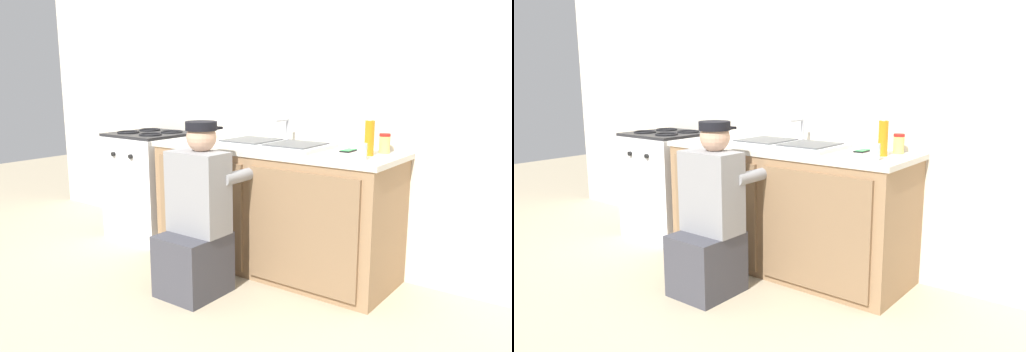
# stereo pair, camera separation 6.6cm
# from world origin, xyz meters

# --- Properties ---
(ground_plane) EXTENTS (12.00, 12.00, 0.00)m
(ground_plane) POSITION_xyz_m (0.00, 0.00, 0.00)
(ground_plane) COLOR tan
(back_wall) EXTENTS (6.00, 0.10, 2.50)m
(back_wall) POSITION_xyz_m (0.00, 0.65, 1.25)
(back_wall) COLOR beige
(back_wall) RESTS_ON ground_plane
(counter_cabinet) EXTENTS (1.78, 0.62, 0.86)m
(counter_cabinet) POSITION_xyz_m (0.00, 0.29, 0.43)
(counter_cabinet) COLOR #997551
(counter_cabinet) RESTS_ON ground_plane
(countertop) EXTENTS (1.82, 0.62, 0.04)m
(countertop) POSITION_xyz_m (0.00, 0.30, 0.87)
(countertop) COLOR beige
(countertop) RESTS_ON counter_cabinet
(sink_double_basin) EXTENTS (0.80, 0.44, 0.19)m
(sink_double_basin) POSITION_xyz_m (0.00, 0.30, 0.91)
(sink_double_basin) COLOR silver
(sink_double_basin) RESTS_ON countertop
(stove_range) EXTENTS (0.62, 0.62, 0.92)m
(stove_range) POSITION_xyz_m (-1.27, 0.30, 0.46)
(stove_range) COLOR white
(stove_range) RESTS_ON ground_plane
(plumber_person) EXTENTS (0.42, 0.61, 1.10)m
(plumber_person) POSITION_xyz_m (-0.14, -0.34, 0.46)
(plumber_person) COLOR #3F3F47
(plumber_person) RESTS_ON ground_plane
(water_glass) EXTENTS (0.06, 0.06, 0.10)m
(water_glass) POSITION_xyz_m (0.75, 0.15, 0.94)
(water_glass) COLOR #ADC6CC
(water_glass) RESTS_ON countertop
(spice_bottle_pepper) EXTENTS (0.04, 0.04, 0.10)m
(spice_bottle_pepper) POSITION_xyz_m (-0.71, 0.44, 0.94)
(spice_bottle_pepper) COLOR #513823
(spice_bottle_pepper) RESTS_ON countertop
(cell_phone) EXTENTS (0.07, 0.14, 0.01)m
(cell_phone) POSITION_xyz_m (0.53, 0.42, 0.90)
(cell_phone) COLOR black
(cell_phone) RESTS_ON countertop
(condiment_jar) EXTENTS (0.07, 0.07, 0.13)m
(condiment_jar) POSITION_xyz_m (0.75, 0.48, 0.96)
(condiment_jar) COLOR #DBB760
(condiment_jar) RESTS_ON countertop
(soap_bottle_orange) EXTENTS (0.06, 0.06, 0.25)m
(soap_bottle_orange) POSITION_xyz_m (0.71, 0.33, 1.00)
(soap_bottle_orange) COLOR orange
(soap_bottle_orange) RESTS_ON countertop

